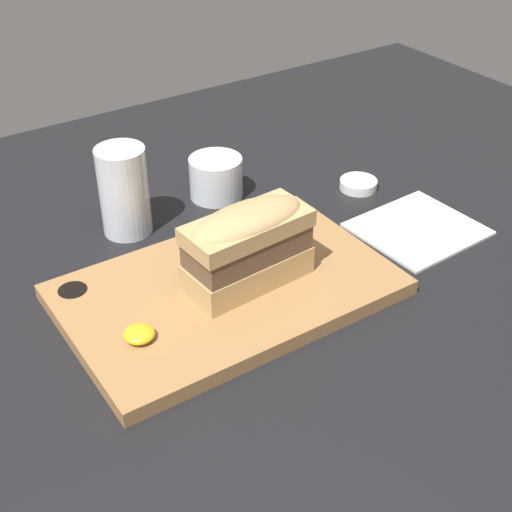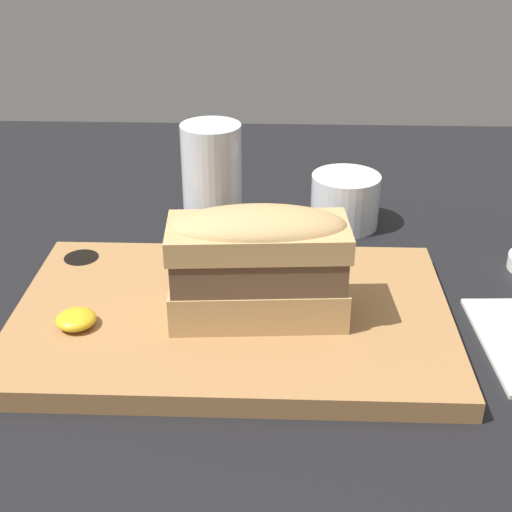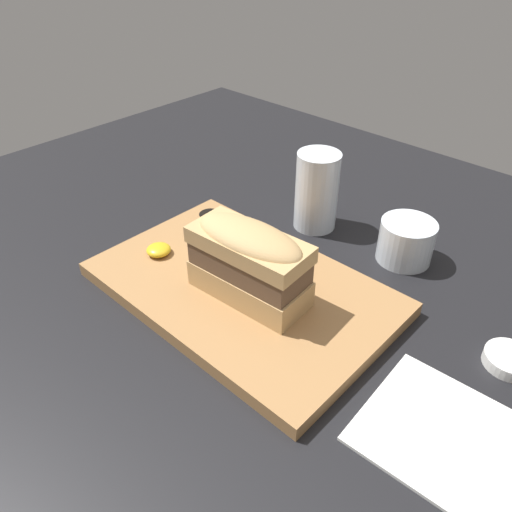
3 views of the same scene
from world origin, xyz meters
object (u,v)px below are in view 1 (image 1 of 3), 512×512
Objects in this scene: water_glass at (125,196)px; wine_glass at (216,178)px; napkin at (417,229)px; sandwich at (248,243)px; condiment_dish at (358,184)px; serving_board at (226,289)px.

water_glass reaches higher than wine_glass.
napkin is at bearing -52.50° from wine_glass.
sandwich is at bearing 178.05° from napkin.
water_glass is 2.19× the size of condiment_dish.
water_glass reaches higher than sandwich.
sandwich reaches higher than condiment_dish.
water_glass is at bearing 99.74° from serving_board.
sandwich is at bearing -112.11° from wine_glass.
serving_board is at bearing -80.26° from water_glass.
serving_board reaches higher than condiment_dish.
serving_board is 6.88× the size of condiment_dish.
napkin is (27.19, -0.92, -7.12)cm from sandwich.
condiment_dish is (18.90, -9.96, -2.17)cm from wine_glass.
water_glass is at bearing 146.34° from napkin.
condiment_dish is at bearing 86.30° from napkin.
condiment_dish is at bearing 24.18° from sandwich.
wine_glass reaches higher than condiment_dish.
condiment_dish reaches higher than napkin.
condiment_dish is at bearing -14.02° from water_glass.
napkin is at bearing -1.95° from sandwich.
serving_board reaches higher than napkin.
water_glass is (-5.83, 21.07, -2.01)cm from sandwich.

